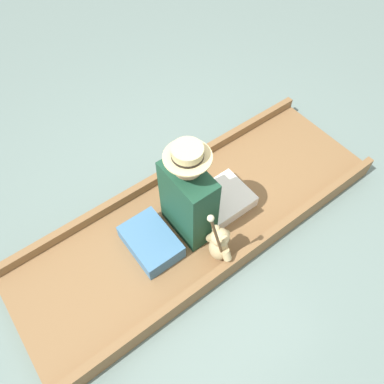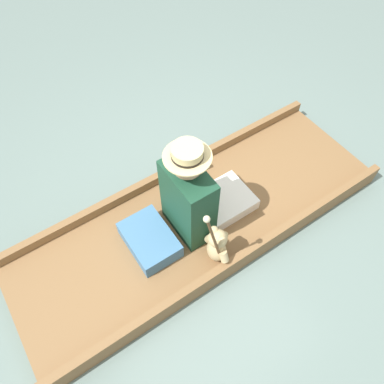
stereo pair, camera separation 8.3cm
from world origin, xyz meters
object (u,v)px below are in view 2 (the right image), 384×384
object	(u,v)px
wine_glass	(200,164)
walking_cane	(214,238)
seated_person	(196,197)
teddy_bear	(217,246)

from	to	relation	value
wine_glass	walking_cane	size ratio (longest dim) A/B	0.22
seated_person	teddy_bear	xyz separation A→B (m)	(0.35, -0.05, -0.17)
teddy_bear	wine_glass	world-z (taller)	teddy_bear
teddy_bear	wine_glass	bearing A→B (deg)	154.00
wine_glass	walking_cane	distance (m)	1.00
seated_person	walking_cane	xyz separation A→B (m)	(0.40, -0.13, 0.12)
seated_person	wine_glass	size ratio (longest dim) A/B	5.28
walking_cane	seated_person	bearing A→B (deg)	161.58
seated_person	wine_glass	distance (m)	0.58
seated_person	teddy_bear	distance (m)	0.39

